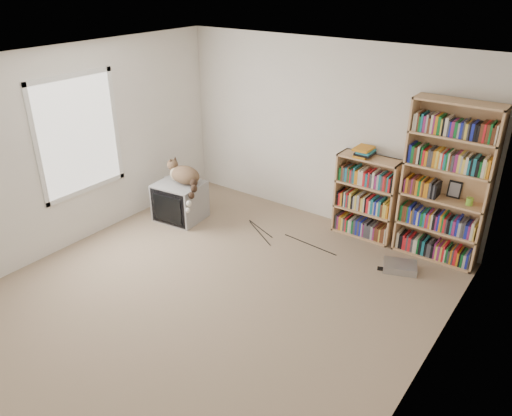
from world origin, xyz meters
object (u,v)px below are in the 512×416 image
Objects in this scene: cat at (186,179)px; dvd_player at (400,267)px; crt_tv at (180,201)px; bookcase_short at (366,200)px; bookcase_tall at (445,188)px.

dvd_player is (2.97, 0.52, -0.59)m from cat.
crt_tv is 0.62× the size of bookcase_short.
bookcase_tall is at bearing 12.09° from crt_tv.
crt_tv is 3.55m from bookcase_tall.
cat is at bearing -161.16° from bookcase_tall.
bookcase_short is (2.23, 1.09, -0.13)m from cat.
bookcase_short is at bearing -179.92° from bookcase_tall.
bookcase_short is at bearing 121.43° from dvd_player.
cat reaches higher than crt_tv.
crt_tv is at bearing -154.73° from bookcase_short.
bookcase_short is at bearing 25.09° from cat.
bookcase_short is 1.05m from dvd_player.
crt_tv reaches higher than dvd_player.
dvd_player is at bearing 3.43° from crt_tv.
bookcase_short is (-0.97, -0.00, -0.42)m from bookcase_tall.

